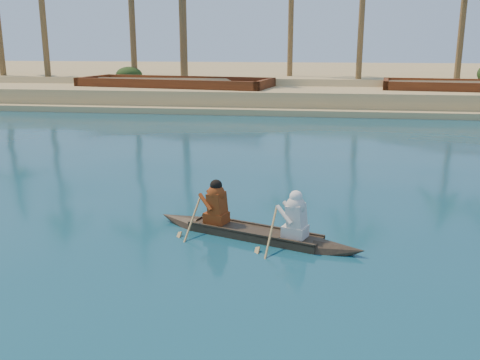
# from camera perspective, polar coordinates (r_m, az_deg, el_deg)

# --- Properties ---
(sandy_embankment) EXTENTS (150.00, 51.00, 1.50)m
(sandy_embankment) POSITION_cam_1_polar(r_m,az_deg,el_deg) (57.17, -1.10, 10.76)
(sandy_embankment) COLOR tan
(sandy_embankment) RESTS_ON ground
(shrub_cluster) EXTENTS (100.00, 6.00, 2.40)m
(shrub_cluster) POSITION_cam_1_polar(r_m,az_deg,el_deg) (42.05, -4.58, 10.29)
(shrub_cluster) COLOR #1E3412
(shrub_cluster) RESTS_ON ground
(canoe) EXTENTS (5.00, 2.36, 1.40)m
(canoe) POSITION_cam_1_polar(r_m,az_deg,el_deg) (12.01, 1.53, -4.92)
(canoe) COLOR #392E1F
(canoe) RESTS_ON ground
(barge_mid) EXTENTS (13.78, 6.49, 2.21)m
(barge_mid) POSITION_cam_1_polar(r_m,az_deg,el_deg) (37.87, -6.91, 9.12)
(barge_mid) COLOR #622E15
(barge_mid) RESTS_ON ground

